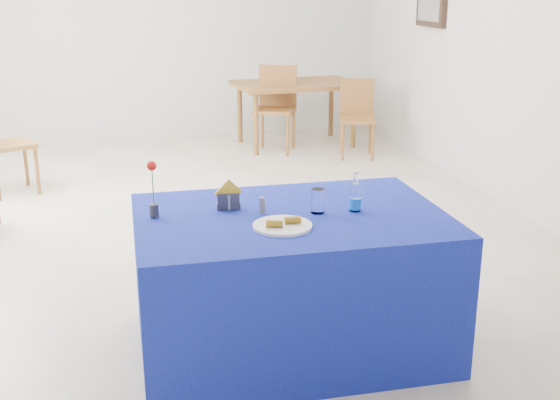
{
  "coord_description": "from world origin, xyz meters",
  "views": [
    {
      "loc": [
        -0.77,
        -5.46,
        1.92
      ],
      "look_at": [
        -0.06,
        -2.37,
        0.92
      ],
      "focal_mm": 45.0,
      "sensor_mm": 36.0,
      "label": 1
    }
  ],
  "objects_px": {
    "chair_bg_left": "(276,102)",
    "water_bottle": "(355,198)",
    "plate": "(282,226)",
    "oak_table": "(296,89)",
    "chair_bg_right": "(357,112)",
    "blue_table": "(290,281)"
  },
  "relations": [
    {
      "from": "water_bottle",
      "to": "chair_bg_right",
      "type": "height_order",
      "value": "water_bottle"
    },
    {
      "from": "chair_bg_left",
      "to": "oak_table",
      "type": "bearing_deg",
      "value": 59.7
    },
    {
      "from": "blue_table",
      "to": "chair_bg_right",
      "type": "xyz_separation_m",
      "value": [
        1.76,
        4.06,
        0.12
      ]
    },
    {
      "from": "plate",
      "to": "blue_table",
      "type": "xyz_separation_m",
      "value": [
        0.09,
        0.19,
        -0.39
      ]
    },
    {
      "from": "oak_table",
      "to": "chair_bg_left",
      "type": "xyz_separation_m",
      "value": [
        -0.29,
        -0.21,
        -0.11
      ]
    },
    {
      "from": "plate",
      "to": "chair_bg_left",
      "type": "xyz_separation_m",
      "value": [
        1.02,
        4.71,
        -0.2
      ]
    },
    {
      "from": "oak_table",
      "to": "chair_bg_right",
      "type": "distance_m",
      "value": 0.88
    },
    {
      "from": "water_bottle",
      "to": "oak_table",
      "type": "bearing_deg",
      "value": 79.59
    },
    {
      "from": "plate",
      "to": "chair_bg_left",
      "type": "bearing_deg",
      "value": 77.83
    },
    {
      "from": "chair_bg_left",
      "to": "blue_table",
      "type": "bearing_deg",
      "value": -77.83
    },
    {
      "from": "plate",
      "to": "water_bottle",
      "type": "xyz_separation_m",
      "value": [
        0.43,
        0.17,
        0.06
      ]
    },
    {
      "from": "plate",
      "to": "chair_bg_right",
      "type": "distance_m",
      "value": 4.64
    },
    {
      "from": "water_bottle",
      "to": "oak_table",
      "type": "distance_m",
      "value": 4.83
    },
    {
      "from": "oak_table",
      "to": "water_bottle",
      "type": "bearing_deg",
      "value": -100.41
    },
    {
      "from": "blue_table",
      "to": "oak_table",
      "type": "height_order",
      "value": "blue_table"
    },
    {
      "from": "plate",
      "to": "blue_table",
      "type": "bearing_deg",
      "value": 64.89
    },
    {
      "from": "chair_bg_left",
      "to": "water_bottle",
      "type": "bearing_deg",
      "value": -73.59
    },
    {
      "from": "chair_bg_right",
      "to": "chair_bg_left",
      "type": "bearing_deg",
      "value": 165.62
    },
    {
      "from": "plate",
      "to": "chair_bg_right",
      "type": "xyz_separation_m",
      "value": [
        1.84,
        4.25,
        -0.27
      ]
    },
    {
      "from": "blue_table",
      "to": "chair_bg_right",
      "type": "distance_m",
      "value": 4.42
    },
    {
      "from": "plate",
      "to": "oak_table",
      "type": "distance_m",
      "value": 5.09
    },
    {
      "from": "blue_table",
      "to": "chair_bg_left",
      "type": "distance_m",
      "value": 4.62
    }
  ]
}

